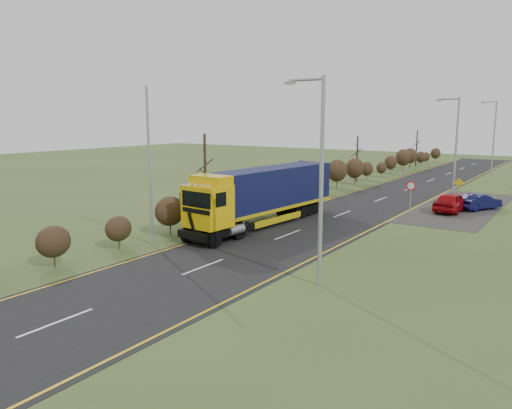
{
  "coord_description": "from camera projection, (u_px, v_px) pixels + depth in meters",
  "views": [
    {
      "loc": [
        15.1,
        -21.76,
        7.17
      ],
      "look_at": [
        -0.73,
        1.59,
        2.18
      ],
      "focal_mm": 35.0,
      "sensor_mm": 36.0,
      "label": 1
    }
  ],
  "objects": [
    {
      "name": "ground",
      "position": [
        251.0,
        249.0,
        27.32
      ],
      "size": [
        160.0,
        160.0,
        0.0
      ],
      "primitive_type": "plane",
      "color": "#3B4E21",
      "rests_on": "ground"
    },
    {
      "name": "road",
      "position": [
        331.0,
        219.0,
        35.48
      ],
      "size": [
        8.0,
        120.0,
        0.02
      ],
      "primitive_type": "cube",
      "color": "black",
      "rests_on": "ground"
    },
    {
      "name": "layby",
      "position": [
        459.0,
        207.0,
        40.04
      ],
      "size": [
        6.0,
        18.0,
        0.02
      ],
      "primitive_type": "cube",
      "color": "#2B2926",
      "rests_on": "ground"
    },
    {
      "name": "lane_markings",
      "position": [
        329.0,
        219.0,
        35.22
      ],
      "size": [
        7.52,
        116.0,
        0.01
      ],
      "color": "gold",
      "rests_on": "road"
    },
    {
      "name": "hedgerow",
      "position": [
        245.0,
        193.0,
        36.79
      ],
      "size": [
        2.24,
        102.04,
        6.05
      ],
      "color": "black",
      "rests_on": "ground"
    },
    {
      "name": "lorry",
      "position": [
        263.0,
        193.0,
        32.89
      ],
      "size": [
        3.25,
        14.09,
        3.88
      ],
      "rotation": [
        0.0,
        0.0,
        -0.08
      ],
      "color": "black",
      "rests_on": "ground"
    },
    {
      "name": "car_red_hatchback",
      "position": [
        451.0,
        202.0,
        37.89
      ],
      "size": [
        2.02,
        4.5,
        1.5
      ],
      "primitive_type": "imported",
      "rotation": [
        0.0,
        0.0,
        3.08
      ],
      "color": "#9D070D",
      "rests_on": "ground"
    },
    {
      "name": "car_blue_sedan",
      "position": [
        479.0,
        202.0,
        38.75
      ],
      "size": [
        2.95,
        3.96,
        1.25
      ],
      "primitive_type": "imported",
      "rotation": [
        0.0,
        0.0,
        2.65
      ],
      "color": "#090B34",
      "rests_on": "ground"
    },
    {
      "name": "streetlight_near",
      "position": [
        319.0,
        173.0,
        20.74
      ],
      "size": [
        1.88,
        0.18,
        8.81
      ],
      "color": "#989A9D",
      "rests_on": "ground"
    },
    {
      "name": "streetlight_mid",
      "position": [
        455.0,
        146.0,
        40.29
      ],
      "size": [
        1.85,
        0.18,
        8.7
      ],
      "color": "#989A9D",
      "rests_on": "ground"
    },
    {
      "name": "streetlight_far",
      "position": [
        493.0,
        134.0,
        61.82
      ],
      "size": [
        1.93,
        0.18,
        9.1
      ],
      "color": "#989A9D",
      "rests_on": "ground"
    },
    {
      "name": "left_pole",
      "position": [
        149.0,
        168.0,
        27.54
      ],
      "size": [
        0.16,
        0.16,
        8.79
      ],
      "primitive_type": "cylinder",
      "color": "#989A9D",
      "rests_on": "ground"
    },
    {
      "name": "speed_sign",
      "position": [
        411.0,
        191.0,
        36.61
      ],
      "size": [
        0.69,
        0.1,
        2.5
      ],
      "color": "#989A9D",
      "rests_on": "ground"
    },
    {
      "name": "warning_board",
      "position": [
        459.0,
        187.0,
        42.49
      ],
      "size": [
        0.77,
        0.11,
        2.01
      ],
      "color": "#989A9D",
      "rests_on": "ground"
    }
  ]
}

